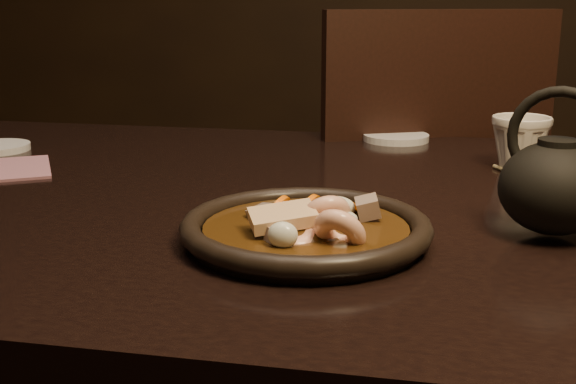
% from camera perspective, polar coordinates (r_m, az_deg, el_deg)
% --- Properties ---
extents(table, '(1.60, 0.90, 0.75)m').
position_cam_1_polar(table, '(0.94, 6.17, -4.93)').
color(table, black).
rests_on(table, floor).
extents(chair, '(0.60, 0.60, 0.98)m').
position_cam_1_polar(chair, '(1.53, 9.39, -2.81)').
color(chair, black).
rests_on(chair, floor).
extents(plate, '(0.26, 0.26, 0.03)m').
position_cam_1_polar(plate, '(0.74, 1.42, -2.99)').
color(plate, black).
rests_on(plate, table).
extents(stirfry, '(0.14, 0.15, 0.06)m').
position_cam_1_polar(stirfry, '(0.74, 1.43, -2.63)').
color(stirfry, '#341E09').
rests_on(stirfry, plate).
extents(soy_dish, '(0.11, 0.11, 0.02)m').
position_cam_1_polar(soy_dish, '(0.94, 20.60, -0.34)').
color(soy_dish, silver).
rests_on(soy_dish, table).
extents(saucer_right, '(0.12, 0.12, 0.01)m').
position_cam_1_polar(saucer_right, '(1.30, 8.53, 4.29)').
color(saucer_right, silver).
rests_on(saucer_right, table).
extents(tea_cup, '(0.10, 0.09, 0.09)m').
position_cam_1_polar(tea_cup, '(1.10, 17.88, 3.82)').
color(tea_cup, beige).
rests_on(tea_cup, table).
extents(chopsticks, '(0.10, 0.20, 0.01)m').
position_cam_1_polar(chopsticks, '(1.02, 19.08, 0.62)').
color(chopsticks, tan).
rests_on(chopsticks, table).
extents(teapot, '(0.14, 0.11, 0.15)m').
position_cam_1_polar(teapot, '(0.79, 20.39, 0.68)').
color(teapot, black).
rests_on(teapot, table).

